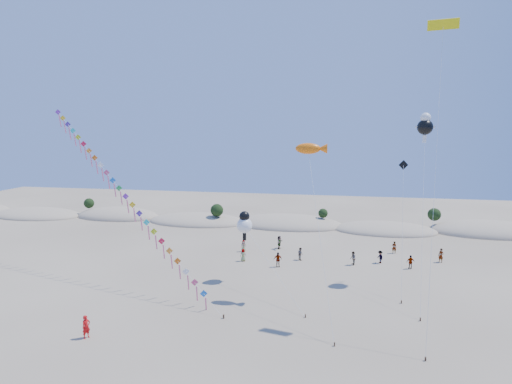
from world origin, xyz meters
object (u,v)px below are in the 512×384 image
Objects in this scene: kite_train at (120,190)px; parafoil_kite at (443,30)px; fish_kite at (312,149)px; flyer_foreground at (86,327)px.

parafoil_kite is (31.14, -3.15, 14.53)m from kite_train.
parafoil_kite is (10.65, -2.27, 9.93)m from fish_kite.
kite_train reaches higher than fish_kite.
fish_kite reaches higher than flyer_foreground.
flyer_foreground is at bearing -143.09° from fish_kite.
kite_train reaches higher than flyer_foreground.
parafoil_kite is at bearing -12.01° from fish_kite.
parafoil_kite reaches higher than fish_kite.
fish_kite is (20.49, -0.88, 4.60)m from kite_train.
kite_train is at bearing 174.23° from parafoil_kite.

